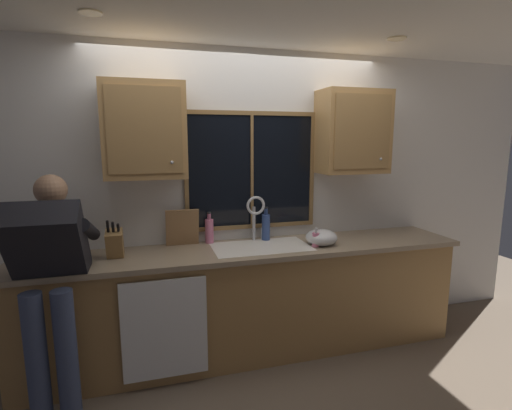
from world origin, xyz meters
name	(u,v)px	position (x,y,z in m)	size (l,w,h in m)	color
back_wall	(239,199)	(0.00, 0.06, 1.27)	(5.96, 0.12, 2.55)	silver
ceiling_downlight_left	(90,13)	(-1.07, -0.60, 2.54)	(0.14, 0.14, 0.01)	#FFEAB2
ceiling_downlight_right	(397,39)	(1.07, -0.60, 2.54)	(0.14, 0.14, 0.01)	#FFEAB2
window_glass	(252,171)	(0.09, -0.01, 1.52)	(1.10, 0.02, 0.95)	black
window_frame_top	(252,113)	(0.09, -0.02, 2.02)	(1.17, 0.02, 0.04)	olive
window_frame_bottom	(252,226)	(0.09, -0.02, 1.03)	(1.17, 0.02, 0.04)	olive
window_frame_left	(186,173)	(-0.47, -0.02, 1.52)	(0.04, 0.02, 0.95)	olive
window_frame_right	(312,170)	(0.66, -0.02, 1.52)	(0.04, 0.02, 0.95)	olive
window_mullion_center	(252,171)	(0.09, -0.02, 1.52)	(0.02, 0.02, 0.95)	olive
lower_cabinet_run	(250,302)	(0.00, -0.29, 0.44)	(3.56, 0.58, 0.88)	#A07744
countertop	(250,250)	(0.00, -0.31, 0.90)	(3.62, 0.62, 0.04)	gray
dishwasher_front	(165,329)	(-0.71, -0.61, 0.46)	(0.60, 0.02, 0.74)	white
upper_cabinet_left	(145,131)	(-0.79, -0.17, 1.86)	(0.60, 0.36, 0.72)	#B2844C
upper_cabinet_right	(353,132)	(0.98, -0.17, 1.86)	(0.60, 0.36, 0.72)	#B2844C
sink	(261,258)	(0.09, -0.30, 0.82)	(0.80, 0.46, 0.21)	white
faucet	(256,213)	(0.10, -0.12, 1.17)	(0.18, 0.09, 0.40)	silver
person_standing	(50,271)	(-1.41, -0.62, 0.96)	(0.53, 0.69, 1.57)	#384260
knife_block	(115,244)	(-1.04, -0.29, 1.03)	(0.12, 0.18, 0.32)	olive
cutting_board	(182,228)	(-0.52, -0.08, 1.07)	(0.27, 0.02, 0.31)	#997047
mixing_bowl	(321,237)	(0.61, -0.37, 0.98)	(0.27, 0.27, 0.13)	silver
soap_dispenser	(316,239)	(0.53, -0.42, 0.98)	(0.06, 0.07, 0.16)	pink
bottle_green_glass	(209,230)	(-0.30, -0.06, 1.03)	(0.07, 0.07, 0.27)	pink
bottle_tall_clear	(266,226)	(0.20, -0.10, 1.04)	(0.07, 0.07, 0.30)	#334C8C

